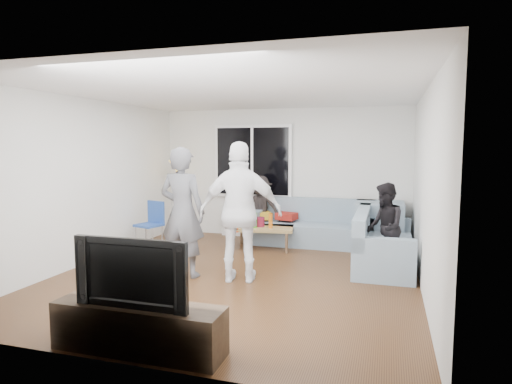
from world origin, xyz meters
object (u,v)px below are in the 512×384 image
(player_left, at_px, (182,212))
(television, at_px, (137,270))
(coffee_table, at_px, (263,237))
(sofa_right_section, at_px, (384,239))
(floor_lamp, at_px, (177,199))
(sofa_back_section, at_px, (312,222))
(spectator_right, at_px, (384,227))
(side_chair, at_px, (149,226))
(spectator_back, at_px, (260,208))
(player_right, at_px, (241,212))
(tv_console, at_px, (139,328))

(player_left, xyz_separation_m, television, (0.65, -2.23, -0.17))
(coffee_table, distance_m, television, 4.25)
(sofa_right_section, distance_m, floor_lamp, 4.22)
(sofa_back_section, bearing_deg, spectator_right, -47.86)
(side_chair, distance_m, spectator_back, 2.14)
(coffee_table, relative_size, player_right, 0.57)
(television, bearing_deg, sofa_back_section, 80.86)
(sofa_back_section, distance_m, player_right, 2.64)
(sofa_back_section, distance_m, sofa_right_section, 1.75)
(sofa_back_section, relative_size, tv_console, 1.44)
(sofa_right_section, xyz_separation_m, player_right, (-1.88, -1.38, 0.54))
(sofa_back_section, distance_m, tv_console, 4.84)
(sofa_right_section, relative_size, tv_console, 1.25)
(side_chair, bearing_deg, coffee_table, 36.05)
(coffee_table, xyz_separation_m, television, (0.03, -4.21, 0.55))
(coffee_table, height_order, spectator_back, spectator_back)
(side_chair, relative_size, player_left, 0.47)
(side_chair, distance_m, spectator_right, 4.08)
(coffee_table, distance_m, spectator_right, 2.36)
(coffee_table, bearing_deg, player_left, -107.38)
(player_right, bearing_deg, sofa_right_section, -156.10)
(television, bearing_deg, spectator_right, 57.67)
(coffee_table, distance_m, tv_console, 4.21)
(player_left, xyz_separation_m, player_right, (0.87, 0.02, 0.04))
(spectator_right, bearing_deg, sofa_back_section, -147.37)
(player_right, bearing_deg, player_left, -11.04)
(player_left, relative_size, spectator_right, 1.39)
(sofa_right_section, bearing_deg, floor_lamp, 75.61)
(sofa_back_section, xyz_separation_m, tv_console, (-0.77, -4.77, -0.20))
(coffee_table, bearing_deg, sofa_right_section, -15.47)
(sofa_back_section, relative_size, spectator_right, 1.74)
(sofa_back_section, distance_m, player_left, 2.95)
(sofa_back_section, relative_size, floor_lamp, 1.47)
(floor_lamp, bearing_deg, tv_console, -67.04)
(floor_lamp, xyz_separation_m, tv_console, (1.98, -4.67, -0.56))
(player_left, relative_size, spectator_back, 1.44)
(spectator_back, height_order, tv_console, spectator_back)
(spectator_right, bearing_deg, spectator_back, -131.96)
(coffee_table, xyz_separation_m, spectator_right, (2.13, -0.91, 0.46))
(television, bearing_deg, tv_console, 0.00)
(spectator_back, xyz_separation_m, television, (0.26, -4.80, 0.11))
(spectator_back, bearing_deg, floor_lamp, -177.58)
(spectator_back, bearing_deg, coffee_table, -71.16)
(floor_lamp, bearing_deg, sofa_back_section, 2.13)
(spectator_right, bearing_deg, coffee_table, -122.59)
(coffee_table, distance_m, floor_lamp, 2.08)
(player_right, relative_size, television, 1.77)
(player_right, distance_m, spectator_back, 2.61)
(floor_lamp, bearing_deg, television, -67.04)
(coffee_table, distance_m, side_chair, 2.07)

